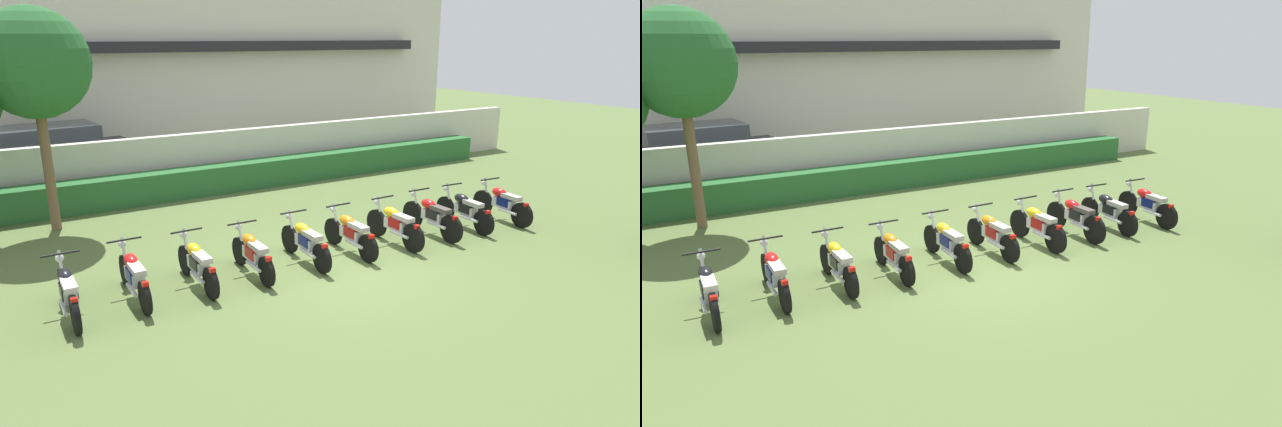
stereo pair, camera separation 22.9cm
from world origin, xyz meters
TOP-DOWN VIEW (x-y plane):
  - ground at (0.00, 0.00)m, footprint 60.00×60.00m
  - building at (0.00, 14.73)m, footprint 25.70×6.50m
  - compound_wall at (0.00, 7.43)m, footprint 24.42×0.30m
  - hedge_row at (0.00, 6.73)m, footprint 19.53×0.70m
  - parked_car at (-3.91, 9.58)m, footprint 4.69×2.53m
  - tree_far_side at (-4.50, 5.51)m, footprint 2.41×2.41m
  - motorcycle_in_row_0 at (-4.94, 0.58)m, footprint 0.60×1.85m
  - motorcycle_in_row_1 at (-3.87, 0.73)m, footprint 0.60×1.92m
  - motorcycle_in_row_2 at (-2.75, 0.68)m, footprint 0.60×1.85m
  - motorcycle_in_row_3 at (-1.69, 0.63)m, footprint 0.60×1.78m
  - motorcycle_in_row_4 at (-0.52, 0.67)m, footprint 0.60×1.88m
  - motorcycle_in_row_5 at (0.55, 0.64)m, footprint 0.60×1.84m
  - motorcycle_in_row_6 at (1.67, 0.59)m, footprint 0.60×1.85m
  - motorcycle_in_row_7 at (2.78, 0.64)m, footprint 0.60×1.92m
  - motorcycle_in_row_8 at (3.81, 0.65)m, footprint 0.60×1.92m
  - motorcycle_in_row_9 at (4.98, 0.55)m, footprint 0.60×1.91m

SIDE VIEW (x-z plane):
  - ground at x=0.00m, z-range 0.00..0.00m
  - hedge_row at x=0.00m, z-range 0.00..0.80m
  - motorcycle_in_row_3 at x=-1.69m, z-range -0.03..0.91m
  - motorcycle_in_row_1 at x=-3.87m, z-range -0.03..0.91m
  - motorcycle_in_row_2 at x=-2.75m, z-range -0.03..0.91m
  - motorcycle_in_row_5 at x=0.55m, z-range -0.03..0.92m
  - motorcycle_in_row_8 at x=3.81m, z-range -0.03..0.92m
  - motorcycle_in_row_4 at x=-0.52m, z-range -0.03..0.92m
  - motorcycle_in_row_0 at x=-4.94m, z-range -0.03..0.93m
  - motorcycle_in_row_9 at x=4.98m, z-range -0.03..0.93m
  - motorcycle_in_row_6 at x=1.67m, z-range -0.03..0.94m
  - motorcycle_in_row_7 at x=2.78m, z-range -0.03..0.94m
  - compound_wall at x=0.00m, z-range 0.00..1.66m
  - parked_car at x=-3.91m, z-range -0.01..1.88m
  - tree_far_side at x=-4.50m, z-range 1.27..6.27m
  - building at x=0.00m, z-range 0.00..7.59m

